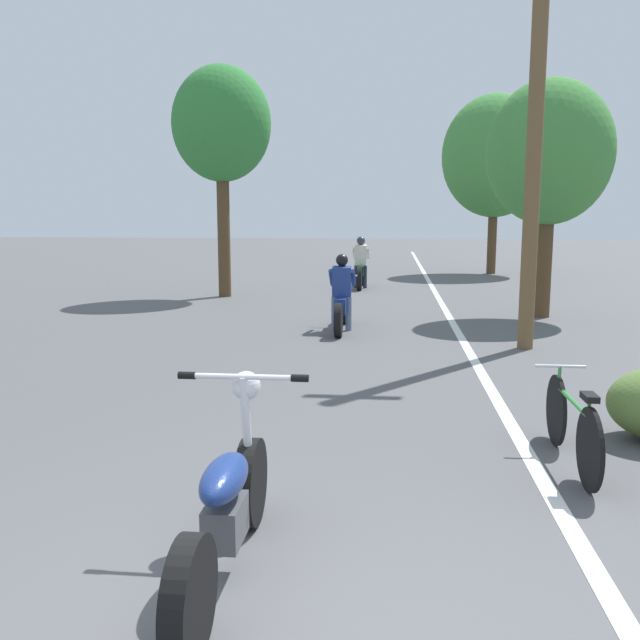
{
  "coord_description": "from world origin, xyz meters",
  "views": [
    {
      "loc": [
        0.73,
        -2.9,
        2.07
      ],
      "look_at": [
        -0.05,
        4.66,
        0.9
      ],
      "focal_mm": 38.0,
      "sensor_mm": 36.0,
      "label": 1
    }
  ],
  "objects_px": {
    "roadside_tree_left": "(222,126)",
    "motorcycle_rider_far": "(361,269)",
    "roadside_tree_right_far": "(495,156)",
    "bicycle_parked": "(572,425)",
    "utility_pole": "(536,114)",
    "roadside_tree_right_near": "(549,154)",
    "motorcycle_foreground": "(227,506)",
    "motorcycle_rider_lead": "(342,302)"
  },
  "relations": [
    {
      "from": "roadside_tree_right_near",
      "to": "motorcycle_rider_far",
      "type": "relative_size",
      "value": 2.32
    },
    {
      "from": "roadside_tree_right_far",
      "to": "bicycle_parked",
      "type": "relative_size",
      "value": 3.69
    },
    {
      "from": "bicycle_parked",
      "to": "motorcycle_rider_lead",
      "type": "bearing_deg",
      "value": 110.01
    },
    {
      "from": "utility_pole",
      "to": "motorcycle_rider_lead",
      "type": "height_order",
      "value": "utility_pole"
    },
    {
      "from": "utility_pole",
      "to": "motorcycle_foreground",
      "type": "xyz_separation_m",
      "value": [
        -3.05,
        -7.16,
        -3.16
      ]
    },
    {
      "from": "roadside_tree_right_near",
      "to": "roadside_tree_left",
      "type": "bearing_deg",
      "value": 158.88
    },
    {
      "from": "utility_pole",
      "to": "motorcycle_foreground",
      "type": "relative_size",
      "value": 3.49
    },
    {
      "from": "motorcycle_rider_lead",
      "to": "motorcycle_rider_far",
      "type": "distance_m",
      "value": 7.35
    },
    {
      "from": "roadside_tree_right_near",
      "to": "bicycle_parked",
      "type": "relative_size",
      "value": 2.8
    },
    {
      "from": "utility_pole",
      "to": "motorcycle_rider_lead",
      "type": "relative_size",
      "value": 3.3
    },
    {
      "from": "roadside_tree_left",
      "to": "bicycle_parked",
      "type": "bearing_deg",
      "value": -63.26
    },
    {
      "from": "motorcycle_foreground",
      "to": "motorcycle_rider_lead",
      "type": "xyz_separation_m",
      "value": [
        0.04,
        8.6,
        0.1
      ]
    },
    {
      "from": "roadside_tree_right_near",
      "to": "motorcycle_foreground",
      "type": "xyz_separation_m",
      "value": [
        -4.04,
        -10.64,
        -2.88
      ]
    },
    {
      "from": "roadside_tree_right_far",
      "to": "roadside_tree_left",
      "type": "distance_m",
      "value": 11.11
    },
    {
      "from": "roadside_tree_right_near",
      "to": "motorcycle_rider_far",
      "type": "bearing_deg",
      "value": 126.83
    },
    {
      "from": "roadside_tree_right_near",
      "to": "motorcycle_foreground",
      "type": "height_order",
      "value": "roadside_tree_right_near"
    },
    {
      "from": "motorcycle_foreground",
      "to": "motorcycle_rider_far",
      "type": "relative_size",
      "value": 0.97
    },
    {
      "from": "roadside_tree_left",
      "to": "motorcycle_rider_far",
      "type": "xyz_separation_m",
      "value": [
        3.4,
        2.46,
        -3.73
      ]
    },
    {
      "from": "roadside_tree_right_far",
      "to": "motorcycle_rider_far",
      "type": "relative_size",
      "value": 3.06
    },
    {
      "from": "motorcycle_rider_lead",
      "to": "roadside_tree_right_near",
      "type": "bearing_deg",
      "value": 27.05
    },
    {
      "from": "motorcycle_foreground",
      "to": "roadside_tree_right_far",
      "type": "bearing_deg",
      "value": 78.02
    },
    {
      "from": "roadside_tree_right_far",
      "to": "roadside_tree_right_near",
      "type": "bearing_deg",
      "value": -92.63
    },
    {
      "from": "utility_pole",
      "to": "roadside_tree_right_near",
      "type": "height_order",
      "value": "utility_pole"
    },
    {
      "from": "roadside_tree_right_near",
      "to": "roadside_tree_right_far",
      "type": "relative_size",
      "value": 0.76
    },
    {
      "from": "roadside_tree_right_far",
      "to": "motorcycle_rider_far",
      "type": "height_order",
      "value": "roadside_tree_right_far"
    },
    {
      "from": "motorcycle_foreground",
      "to": "roadside_tree_right_near",
      "type": "bearing_deg",
      "value": 69.23
    },
    {
      "from": "roadside_tree_right_far",
      "to": "bicycle_parked",
      "type": "distance_m",
      "value": 19.8
    },
    {
      "from": "roadside_tree_left",
      "to": "motorcycle_rider_lead",
      "type": "distance_m",
      "value": 7.04
    },
    {
      "from": "roadside_tree_right_near",
      "to": "roadside_tree_right_far",
      "type": "height_order",
      "value": "roadside_tree_right_far"
    },
    {
      "from": "motorcycle_rider_far",
      "to": "utility_pole",
      "type": "bearing_deg",
      "value": -71.21
    },
    {
      "from": "motorcycle_rider_far",
      "to": "bicycle_parked",
      "type": "bearing_deg",
      "value": -80.31
    },
    {
      "from": "motorcycle_foreground",
      "to": "bicycle_parked",
      "type": "relative_size",
      "value": 1.17
    },
    {
      "from": "motorcycle_rider_lead",
      "to": "motorcycle_rider_far",
      "type": "bearing_deg",
      "value": 89.86
    },
    {
      "from": "motorcycle_foreground",
      "to": "motorcycle_rider_lead",
      "type": "bearing_deg",
      "value": 89.73
    },
    {
      "from": "roadside_tree_right_far",
      "to": "motorcycle_rider_lead",
      "type": "xyz_separation_m",
      "value": [
        -4.49,
        -12.73,
        -3.62
      ]
    },
    {
      "from": "motorcycle_rider_far",
      "to": "roadside_tree_right_near",
      "type": "bearing_deg",
      "value": -53.17
    },
    {
      "from": "motorcycle_foreground",
      "to": "motorcycle_rider_lead",
      "type": "relative_size",
      "value": 0.95
    },
    {
      "from": "roadside_tree_right_far",
      "to": "motorcycle_rider_far",
      "type": "bearing_deg",
      "value": -129.75
    },
    {
      "from": "roadside_tree_right_far",
      "to": "roadside_tree_left",
      "type": "height_order",
      "value": "roadside_tree_right_far"
    },
    {
      "from": "utility_pole",
      "to": "motorcycle_rider_far",
      "type": "bearing_deg",
      "value": 108.79
    },
    {
      "from": "motorcycle_rider_far",
      "to": "motorcycle_foreground",
      "type": "bearing_deg",
      "value": -90.21
    },
    {
      "from": "roadside_tree_left",
      "to": "bicycle_parked",
      "type": "xyz_separation_m",
      "value": [
        5.79,
        -11.48,
        -3.94
      ]
    }
  ]
}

